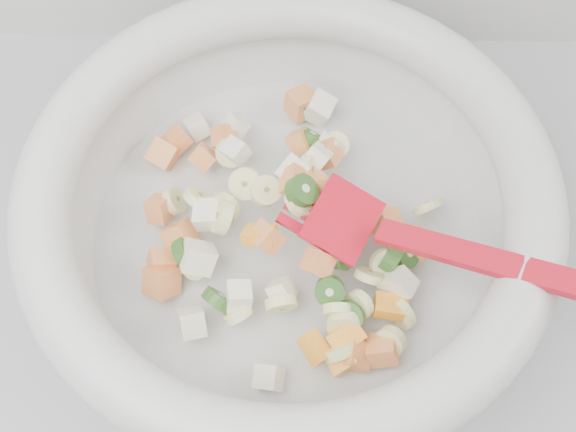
{
  "coord_description": "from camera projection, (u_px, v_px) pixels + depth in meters",
  "views": [
    {
      "loc": [
        0.01,
        1.21,
        1.45
      ],
      "look_at": [
        0.0,
        1.49,
        0.95
      ],
      "focal_mm": 45.0,
      "sensor_mm": 36.0,
      "label": 1
    }
  ],
  "objects": [
    {
      "name": "counter",
      "position": [
        286.0,
        421.0,
        0.99
      ],
      "size": [
        2.0,
        0.6,
        0.9
      ],
      "primitive_type": "cube",
      "color": "#96979C",
      "rests_on": "ground"
    },
    {
      "name": "mixing_bowl",
      "position": [
        288.0,
        207.0,
        0.57
      ],
      "size": [
        0.45,
        0.42,
        0.13
      ],
      "color": "silver",
      "rests_on": "counter"
    }
  ]
}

